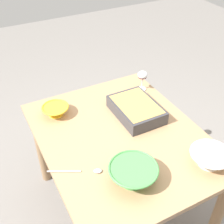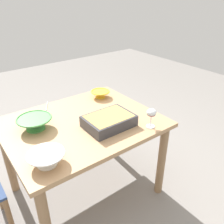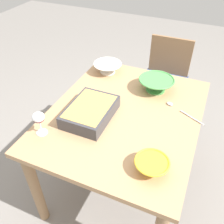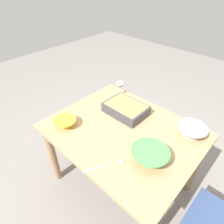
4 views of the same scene
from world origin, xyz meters
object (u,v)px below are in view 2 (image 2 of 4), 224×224
casserole_dish (109,120)px  small_bowl (35,123)px  dining_table (83,133)px  wine_glass (151,114)px  mixing_bowl (46,158)px  serving_spoon (46,112)px  serving_bowl (100,94)px

casserole_dish → small_bowl: (0.45, -0.29, 0.01)m
dining_table → wine_glass: size_ratio=7.75×
wine_glass → small_bowl: size_ratio=0.59×
dining_table → small_bowl: size_ratio=4.58×
wine_glass → mixing_bowl: 0.79m
dining_table → wine_glass: bearing=134.5°
small_bowl → serving_spoon: bearing=-129.5°
dining_table → wine_glass: wine_glass is taller
casserole_dish → serving_spoon: bearing=-59.1°
serving_bowl → serving_spoon: (0.53, -0.02, -0.03)m
serving_bowl → serving_spoon: 0.53m
casserole_dish → dining_table: bearing=-54.2°
wine_glass → small_bowl: (0.69, -0.49, -0.06)m
dining_table → mixing_bowl: size_ratio=5.21×
serving_bowl → mixing_bowl: bearing=36.9°
dining_table → casserole_dish: 0.27m
wine_glass → serving_bowl: (-0.00, -0.66, -0.07)m
mixing_bowl → casserole_dish: bearing=-166.8°
wine_glass → dining_table: bearing=-45.5°
dining_table → small_bowl: small_bowl is taller
mixing_bowl → small_bowl: size_ratio=0.88×
wine_glass → casserole_dish: (0.24, -0.20, -0.06)m
small_bowl → serving_bowl: bearing=-166.2°
small_bowl → serving_bowl: 0.72m
wine_glass → casserole_dish: 0.32m
casserole_dish → serving_bowl: (-0.24, -0.46, -0.01)m
casserole_dish → serving_bowl: casserole_dish is taller
small_bowl → casserole_dish: bearing=147.1°
dining_table → wine_glass: (-0.37, 0.38, 0.22)m
wine_glass → mixing_bowl: size_ratio=0.67×
serving_bowl → casserole_dish: bearing=62.4°
dining_table → wine_glass: 0.57m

